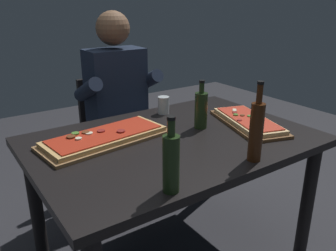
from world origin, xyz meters
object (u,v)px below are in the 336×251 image
pizza_rectangular_left (248,121)px  oil_bottle_amber (201,109)px  dining_table (174,155)px  vinegar_bottle_green (171,162)px  pizza_rectangular_front (105,137)px  tumbler_near_camera (164,106)px  diner_chair (114,131)px  wine_bottle_dark (256,130)px  seated_diner (120,101)px

pizza_rectangular_left → oil_bottle_amber: oil_bottle_amber is taller
dining_table → oil_bottle_amber: oil_bottle_amber is taller
vinegar_bottle_green → pizza_rectangular_left: bearing=23.9°
pizza_rectangular_front → pizza_rectangular_left: bearing=-17.3°
dining_table → pizza_rectangular_left: pizza_rectangular_left is taller
vinegar_bottle_green → tumbler_near_camera: size_ratio=2.73×
oil_bottle_amber → vinegar_bottle_green: 0.68m
diner_chair → vinegar_bottle_green: bearing=-106.6°
pizza_rectangular_front → tumbler_near_camera: tumbler_near_camera is taller
wine_bottle_dark → pizza_rectangular_left: bearing=46.3°
pizza_rectangular_left → tumbler_near_camera: (-0.27, 0.43, 0.03)m
oil_bottle_amber → wine_bottle_dark: bearing=-98.7°
pizza_rectangular_front → seated_diner: bearing=57.1°
dining_table → pizza_rectangular_left: bearing=-10.0°
wine_bottle_dark → seated_diner: seated_diner is taller
vinegar_bottle_green → tumbler_near_camera: bearing=57.8°
dining_table → vinegar_bottle_green: (-0.31, -0.41, 0.21)m
dining_table → wine_bottle_dark: wine_bottle_dark is taller
vinegar_bottle_green → tumbler_near_camera: vinegar_bottle_green is taller
wine_bottle_dark → oil_bottle_amber: (0.07, 0.44, -0.04)m
pizza_rectangular_front → diner_chair: (0.38, 0.70, -0.27)m
pizza_rectangular_front → tumbler_near_camera: 0.52m
oil_bottle_amber → vinegar_bottle_green: (-0.51, -0.45, 0.01)m
wine_bottle_dark → oil_bottle_amber: 0.45m
tumbler_near_camera → diner_chair: diner_chair is taller
oil_bottle_amber → tumbler_near_camera: (-0.03, 0.32, -0.06)m
oil_bottle_amber → tumbler_near_camera: oil_bottle_amber is taller
wine_bottle_dark → tumbler_near_camera: size_ratio=3.31×
oil_bottle_amber → vinegar_bottle_green: bearing=-138.6°
dining_table → wine_bottle_dark: (0.14, -0.41, 0.23)m
vinegar_bottle_green → seated_diner: 1.22m
dining_table → pizza_rectangular_front: pizza_rectangular_front is taller
vinegar_bottle_green → wine_bottle_dark: bearing=1.1°
diner_chair → dining_table: bearing=-94.8°
pizza_rectangular_front → seated_diner: size_ratio=0.50×
dining_table → pizza_rectangular_front: 0.36m
pizza_rectangular_front → diner_chair: 0.84m
oil_bottle_amber → diner_chair: 0.90m
wine_bottle_dark → seated_diner: (-0.06, 1.14, -0.14)m
pizza_rectangular_front → wine_bottle_dark: wine_bottle_dark is taller
pizza_rectangular_left → tumbler_near_camera: tumbler_near_camera is taller
pizza_rectangular_left → diner_chair: bearing=112.0°
pizza_rectangular_left → wine_bottle_dark: wine_bottle_dark is taller
vinegar_bottle_green → tumbler_near_camera: (0.48, 0.77, -0.07)m
dining_table → vinegar_bottle_green: bearing=-126.5°
dining_table → pizza_rectangular_front: size_ratio=2.12×
vinegar_bottle_green → diner_chair: vinegar_bottle_green is taller
vinegar_bottle_green → oil_bottle_amber: bearing=41.4°
vinegar_bottle_green → seated_diner: bearing=71.7°
vinegar_bottle_green → diner_chair: size_ratio=0.33×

